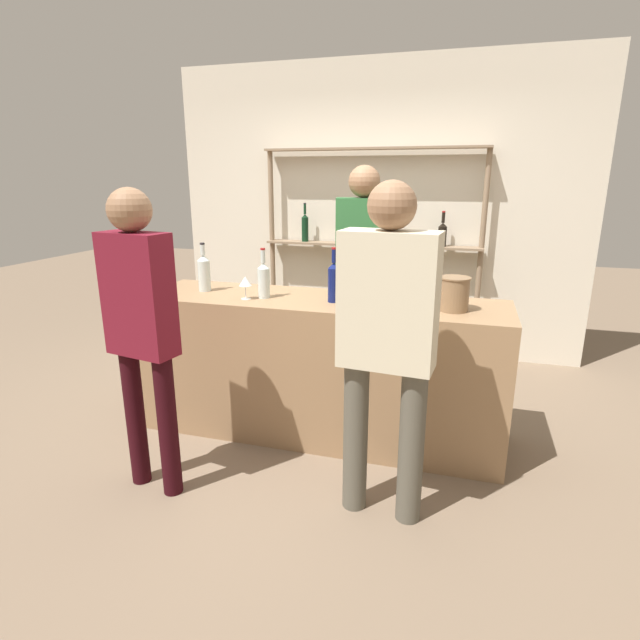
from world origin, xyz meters
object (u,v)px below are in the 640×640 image
(counter_bottle_0, at_px, (413,280))
(counter_bottle_2, at_px, (204,272))
(counter_bottle_4, at_px, (336,276))
(customer_right, at_px, (387,332))
(counter_bottle_3, at_px, (334,281))
(ice_bucket, at_px, (454,294))
(counter_bottle_1, at_px, (264,279))
(customer_left, at_px, (141,318))
(wine_glass, at_px, (245,282))
(server_behind_counter, at_px, (362,262))

(counter_bottle_0, xyz_separation_m, counter_bottle_2, (-1.44, -0.11, -0.00))
(counter_bottle_4, xyz_separation_m, customer_right, (0.50, -0.95, -0.07))
(counter_bottle_3, distance_m, customer_right, 0.85)
(counter_bottle_2, height_order, counter_bottle_4, counter_bottle_2)
(ice_bucket, bearing_deg, counter_bottle_1, -179.39)
(counter_bottle_4, xyz_separation_m, customer_left, (-0.78, -1.09, -0.06))
(counter_bottle_4, height_order, wine_glass, counter_bottle_4)
(customer_left, bearing_deg, server_behind_counter, -16.85)
(counter_bottle_4, xyz_separation_m, ice_bucket, (0.79, -0.25, -0.02))
(wine_glass, relative_size, ice_bucket, 0.74)
(wine_glass, xyz_separation_m, server_behind_counter, (0.59, 0.88, 0.02))
(ice_bucket, height_order, server_behind_counter, server_behind_counter)
(counter_bottle_4, bearing_deg, counter_bottle_1, -148.48)
(ice_bucket, distance_m, customer_right, 0.76)
(counter_bottle_1, xyz_separation_m, counter_bottle_2, (-0.48, 0.08, 0.01))
(counter_bottle_1, distance_m, counter_bottle_2, 0.49)
(ice_bucket, bearing_deg, counter_bottle_0, 146.11)
(counter_bottle_4, bearing_deg, counter_bottle_2, -168.39)
(counter_bottle_2, distance_m, ice_bucket, 1.70)
(wine_glass, bearing_deg, counter_bottle_1, 36.49)
(server_behind_counter, bearing_deg, counter_bottle_3, -12.97)
(counter_bottle_0, distance_m, server_behind_counter, 0.77)
(counter_bottle_2, bearing_deg, customer_right, -28.55)
(counter_bottle_3, xyz_separation_m, ice_bucket, (0.74, -0.01, -0.03))
(counter_bottle_2, xyz_separation_m, counter_bottle_4, (0.91, 0.19, -0.02))
(counter_bottle_1, relative_size, server_behind_counter, 0.18)
(wine_glass, bearing_deg, server_behind_counter, 56.11)
(counter_bottle_1, distance_m, ice_bucket, 1.22)
(counter_bottle_2, bearing_deg, counter_bottle_4, 11.61)
(counter_bottle_3, bearing_deg, server_behind_counter, 88.41)
(counter_bottle_4, distance_m, customer_right, 1.08)
(ice_bucket, bearing_deg, customer_right, -112.10)
(ice_bucket, bearing_deg, counter_bottle_3, 179.38)
(customer_right, bearing_deg, customer_left, 101.27)
(counter_bottle_2, distance_m, counter_bottle_4, 0.92)
(server_behind_counter, distance_m, customer_left, 1.85)
(counter_bottle_1, distance_m, customer_left, 0.91)
(wine_glass, height_order, customer_left, customer_left)
(counter_bottle_1, bearing_deg, counter_bottle_3, 2.55)
(counter_bottle_1, bearing_deg, counter_bottle_4, 31.52)
(counter_bottle_2, bearing_deg, counter_bottle_3, -3.26)
(counter_bottle_4, bearing_deg, wine_glass, -147.50)
(customer_right, relative_size, server_behind_counter, 0.95)
(customer_right, bearing_deg, counter_bottle_3, 37.74)
(counter_bottle_3, xyz_separation_m, customer_left, (-0.83, -0.85, -0.08))
(counter_bottle_2, xyz_separation_m, customer_left, (0.12, -0.91, -0.08))
(counter_bottle_0, bearing_deg, counter_bottle_4, 172.09)
(counter_bottle_0, bearing_deg, ice_bucket, -33.89)
(counter_bottle_1, xyz_separation_m, ice_bucket, (1.22, 0.01, -0.02))
(counter_bottle_3, bearing_deg, counter_bottle_0, 19.02)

